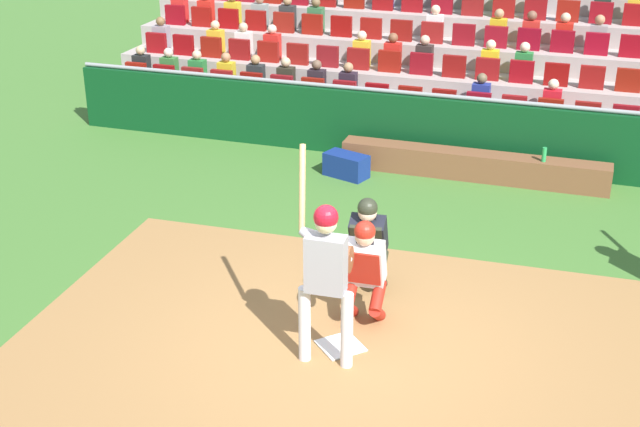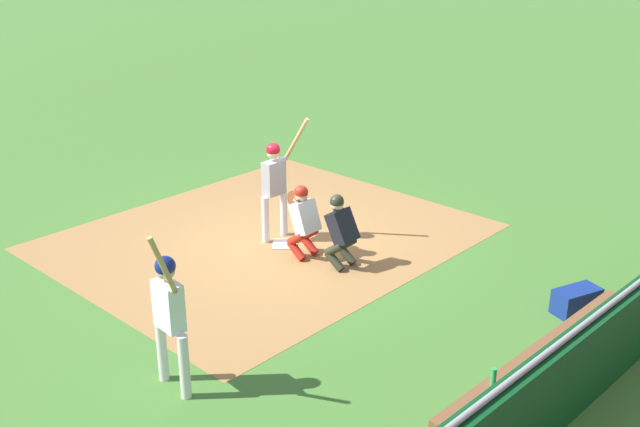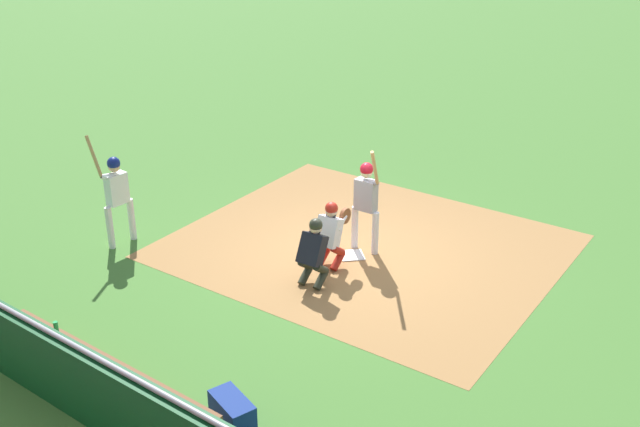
{
  "view_description": "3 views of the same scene",
  "coord_description": "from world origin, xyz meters",
  "views": [
    {
      "loc": [
        -2.29,
        7.74,
        5.21
      ],
      "look_at": [
        0.44,
        -0.63,
        1.27
      ],
      "focal_mm": 48.77,
      "sensor_mm": 36.0,
      "label": 1
    },
    {
      "loc": [
        -8.3,
        -9.12,
        5.53
      ],
      "look_at": [
        -0.02,
        -0.9,
        0.86
      ],
      "focal_mm": 42.25,
      "sensor_mm": 36.0,
      "label": 2
    },
    {
      "loc": [
        7.09,
        -10.63,
        6.8
      ],
      "look_at": [
        -0.41,
        -0.47,
        0.96
      ],
      "focal_mm": 42.39,
      "sensor_mm": 36.0,
      "label": 3
    }
  ],
  "objects": [
    {
      "name": "ground_plane",
      "position": [
        0.0,
        0.0,
        0.0
      ],
      "size": [
        160.0,
        160.0,
        0.0
      ],
      "primitive_type": "plane",
      "color": "#41712E"
    },
    {
      "name": "infield_dirt_patch",
      "position": [
        0.0,
        0.5,
        0.0
      ],
      "size": [
        7.28,
        6.23,
        0.01
      ],
      "primitive_type": "cube",
      "rotation": [
        0.0,
        0.0,
        0.03
      ],
      "color": "#9B6E40",
      "rests_on": "ground_plane"
    },
    {
      "name": "home_plate_marker",
      "position": [
        0.0,
        0.0,
        0.02
      ],
      "size": [
        0.62,
        0.62,
        0.02
      ],
      "primitive_type": "cube",
      "rotation": [
        0.0,
        0.0,
        0.79
      ],
      "color": "white",
      "rests_on": "infield_dirt_patch"
    },
    {
      "name": "batter_at_plate",
      "position": [
        0.08,
        0.33,
        1.14
      ],
      "size": [
        0.73,
        0.62,
        2.27
      ],
      "color": "silver",
      "rests_on": "ground_plane"
    },
    {
      "name": "catcher_crouching",
      "position": [
        -0.09,
        -0.57,
        0.73
      ],
      "size": [
        0.48,
        0.73,
        1.31
      ],
      "color": "#AE2116",
      "rests_on": "ground_plane"
    },
    {
      "name": "home_plate_umpire",
      "position": [
        0.06,
        -1.3,
        0.7
      ],
      "size": [
        0.49,
        0.5,
        1.28
      ],
      "color": "#2A2D20",
      "rests_on": "ground_plane"
    },
    {
      "name": "dugout_wall",
      "position": [
        0.0,
        -5.98,
        0.57
      ],
      "size": [
        13.55,
        0.24,
        1.2
      ],
      "color": "#0B3E1B",
      "rests_on": "ground_plane"
    },
    {
      "name": "dugout_bench",
      "position": [
        -0.57,
        -5.43,
        0.22
      ],
      "size": [
        4.28,
        0.4,
        0.44
      ],
      "primitive_type": "cube",
      "color": "brown",
      "rests_on": "ground_plane"
    },
    {
      "name": "water_bottle_on_bench",
      "position": [
        -1.67,
        -5.36,
        0.55
      ],
      "size": [
        0.07,
        0.07,
        0.23
      ],
      "primitive_type": "cylinder",
      "color": "green",
      "rests_on": "dugout_bench"
    },
    {
      "name": "equipment_duffel_bag",
      "position": [
        1.38,
        -4.87,
        0.19
      ],
      "size": [
        0.78,
        0.56,
        0.38
      ],
      "primitive_type": "cube",
      "rotation": [
        0.0,
        0.0,
        -0.32
      ],
      "color": "navy",
      "rests_on": "ground_plane"
    },
    {
      "name": "bleacher_stand",
      "position": [
        0.02,
        -10.1,
        0.79
      ],
      "size": [
        14.63,
        4.64,
        2.76
      ],
      "color": "#A69A95",
      "rests_on": "ground_plane"
    }
  ]
}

